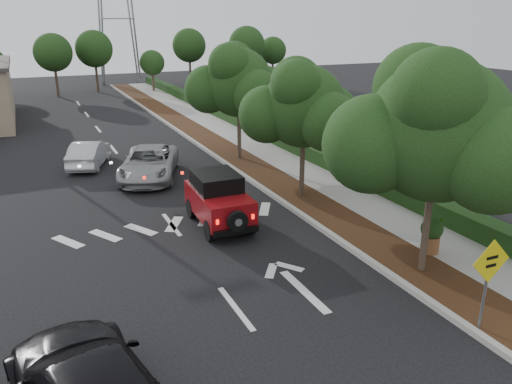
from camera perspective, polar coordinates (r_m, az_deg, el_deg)
ground at (r=13.01m, az=-2.33°, el=-13.12°), size 120.00×120.00×0.00m
curb at (r=24.83m, az=-3.13°, el=3.05°), size 0.20×70.00×0.15m
planting_strip at (r=25.20m, az=-1.02°, el=3.29°), size 1.80×70.00×0.12m
sidewalk at (r=25.99m, az=2.83°, el=3.76°), size 2.00×70.00×0.12m
hedge at (r=26.56m, az=5.53°, el=4.79°), size 0.80×70.00×0.80m
transmission_tower at (r=59.48m, az=-15.07°, el=11.81°), size 7.00×4.00×28.00m
street_tree_near at (r=15.39m, az=18.31°, el=-8.73°), size 3.80×3.80×5.92m
street_tree_mid at (r=20.54m, az=5.18°, el=-0.70°), size 3.20×3.20×5.32m
street_tree_far at (r=26.10m, az=-1.90°, el=3.71°), size 3.40×3.40×5.62m
red_jeep at (r=17.67m, az=-4.44°, el=-0.75°), size 1.75×3.69×1.86m
silver_suv_ahead at (r=23.41m, az=-12.13°, el=3.25°), size 3.98×5.56×1.41m
silver_sedan_oncoming at (r=26.15m, az=-18.54°, el=4.19°), size 2.62×4.11×1.28m
speed_hump_sign at (r=12.49m, az=25.06°, el=-8.32°), size 1.06×0.10×2.26m
terracotta_planter at (r=16.20m, az=19.43°, el=-4.32°), size 0.68×0.68×1.18m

